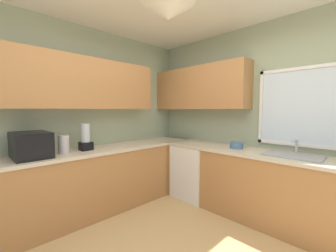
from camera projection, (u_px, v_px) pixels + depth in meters
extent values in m
cube|color=#9EAD8E|center=(258.00, 118.00, 3.05)|extent=(3.78, 0.06, 2.65)
cube|color=#9EAD8E|center=(79.00, 117.00, 3.08)|extent=(0.06, 3.76, 2.65)
cube|color=silver|center=(302.00, 107.00, 2.62)|extent=(0.95, 0.02, 0.92)
cube|color=white|center=(303.00, 68.00, 2.58)|extent=(1.03, 0.04, 0.04)
cube|color=white|center=(300.00, 145.00, 2.65)|extent=(1.03, 0.04, 0.04)
cube|color=white|center=(261.00, 107.00, 2.97)|extent=(0.04, 0.04, 1.00)
cube|color=#AD7542|center=(69.00, 82.00, 2.77)|extent=(0.32, 2.54, 0.70)
cube|color=#AD7542|center=(198.00, 88.00, 3.56)|extent=(1.75, 0.32, 0.70)
cone|color=silver|center=(168.00, 11.00, 1.68)|extent=(0.44, 0.44, 0.14)
cube|color=#AD7542|center=(91.00, 183.00, 2.90)|extent=(0.62, 3.34, 0.85)
cube|color=beige|center=(90.00, 151.00, 2.87)|extent=(0.65, 3.37, 0.04)
cube|color=#AD7542|center=(262.00, 187.00, 2.73)|extent=(2.84, 0.62, 0.85)
cube|color=beige|center=(263.00, 154.00, 2.69)|extent=(2.87, 0.65, 0.04)
cube|color=white|center=(195.00, 171.00, 3.47)|extent=(0.60, 0.60, 0.85)
cube|color=black|center=(31.00, 145.00, 2.38)|extent=(0.48, 0.36, 0.29)
cylinder|color=#B7B7BC|center=(64.00, 144.00, 2.60)|extent=(0.13, 0.13, 0.23)
cube|color=#9EA0A5|center=(292.00, 156.00, 2.45)|extent=(0.61, 0.40, 0.02)
cylinder|color=#B7B7BC|center=(297.00, 147.00, 2.56)|extent=(0.03, 0.03, 0.18)
cylinder|color=#B7B7BC|center=(294.00, 141.00, 2.48)|extent=(0.02, 0.20, 0.02)
cylinder|color=#4C7099|center=(236.00, 145.00, 2.95)|extent=(0.18, 0.18, 0.09)
cube|color=black|center=(86.00, 146.00, 2.82)|extent=(0.15, 0.15, 0.11)
cylinder|color=#B2BCC6|center=(86.00, 133.00, 2.81)|extent=(0.12, 0.12, 0.25)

